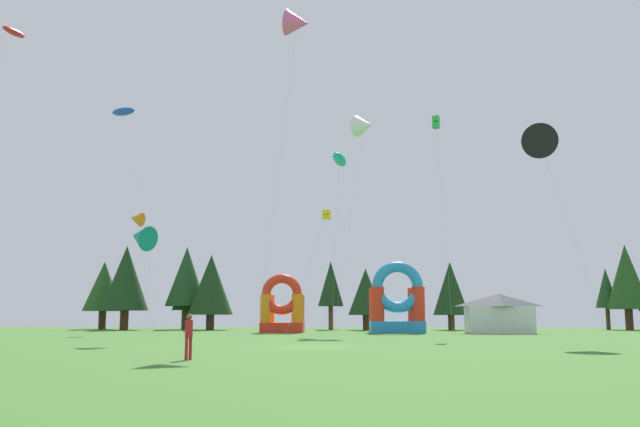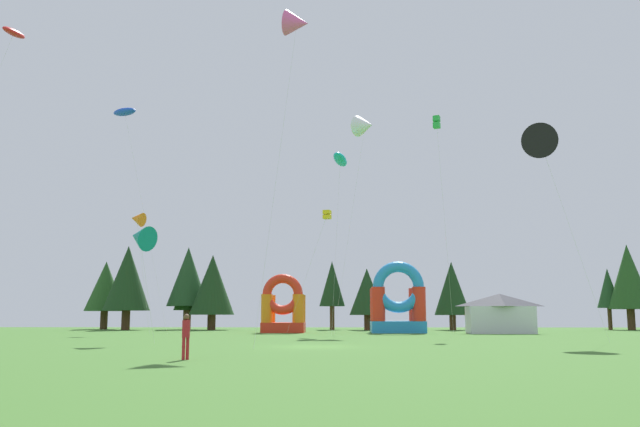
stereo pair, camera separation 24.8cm
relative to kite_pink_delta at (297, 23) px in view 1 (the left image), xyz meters
The scene contains 25 objects.
ground_plane 21.67m from the kite_pink_delta, 75.70° to the right, with size 120.00×120.00×0.00m, color #3D6B28.
kite_pink_delta is the anchor object (origin of this frame).
kite_black_delta 18.24m from the kite_pink_delta, ahead, with size 4.87×3.04×14.55m.
kite_red_parafoil 17.93m from the kite_pink_delta, behind, with size 1.33×9.09×19.69m.
kite_green_box 19.58m from the kite_pink_delta, 54.05° to the left, with size 1.92×3.88×19.18m.
kite_yellow_box 20.31m from the kite_pink_delta, 84.64° to the left, with size 4.08×1.61×11.03m.
kite_blue_parafoil 29.59m from the kite_pink_delta, 129.75° to the left, with size 7.64×4.92×22.48m.
kite_teal_delta 17.43m from the kite_pink_delta, behind, with size 2.29×2.42×7.41m.
kite_white_delta 23.74m from the kite_pink_delta, 76.99° to the left, with size 4.68×4.99×21.67m.
kite_cyan_parafoil 20.87m from the kite_pink_delta, 81.96° to the left, with size 1.82×6.97×17.03m.
kite_orange_delta 27.61m from the kite_pink_delta, 129.51° to the left, with size 1.77×3.59×11.44m.
person_left_edge 25.97m from the kite_pink_delta, 100.90° to the right, with size 0.42×0.42×1.75m.
inflatable_yellow_castle 31.18m from the kite_pink_delta, 96.57° to the left, with size 4.18×4.00×5.70m.
inflatable_red_slide 31.65m from the kite_pink_delta, 70.92° to the left, with size 5.21×4.65×6.87m.
festival_tent 34.17m from the kite_pink_delta, 51.10° to the left, with size 6.02×3.04×3.71m.
tree_row_0 50.49m from the kite_pink_delta, 123.01° to the left, with size 4.87×4.87×8.28m.
tree_row_1 45.32m from the kite_pink_delta, 121.37° to the left, with size 5.41×5.41×9.84m.
tree_row_2 44.90m from the kite_pink_delta, 111.78° to the left, with size 4.99×4.99×9.95m.
tree_row_3 45.94m from the kite_pink_delta, 111.48° to the left, with size 3.64×3.64×6.81m.
tree_row_4 41.97m from the kite_pink_delta, 108.39° to the left, with size 5.24×5.24×8.77m.
tree_row_5 42.04m from the kite_pink_delta, 87.37° to the left, with size 3.07×3.07×8.16m.
tree_row_6 40.69m from the kite_pink_delta, 80.88° to the left, with size 4.12×4.12×7.11m.
tree_row_7 43.55m from the kite_pink_delta, 67.00° to the left, with size 4.16×4.16×7.92m.
tree_row_8 55.28m from the kite_pink_delta, 48.81° to the left, with size 2.67×2.67×7.27m.
tree_row_9 54.97m from the kite_pink_delta, 46.19° to the left, with size 4.88×4.88×9.99m.
Camera 1 is at (1.28, -37.57, 1.70)m, focal length 38.12 mm.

